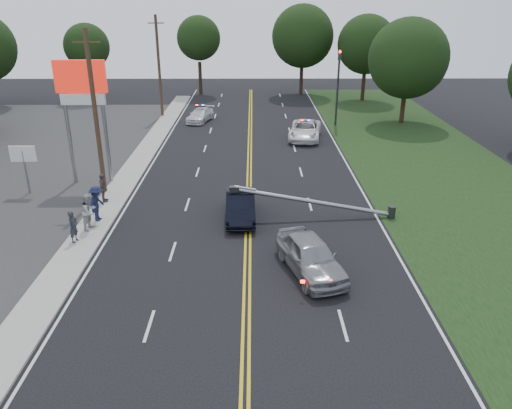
{
  "coord_description": "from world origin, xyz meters",
  "views": [
    {
      "loc": [
        0.28,
        -17.77,
        11.61
      ],
      "look_at": [
        0.42,
        5.92,
        1.7
      ],
      "focal_mm": 35.0,
      "sensor_mm": 36.0,
      "label": 1
    }
  ],
  "objects_px": {
    "small_sign": "(24,158)",
    "crashed_sedan": "(240,206)",
    "pylon_sign": "(82,93)",
    "bystander_a": "(73,227)",
    "waiting_sedan": "(311,256)",
    "emergency_b": "(200,115)",
    "utility_pole_far": "(159,66)",
    "traffic_signal": "(338,81)",
    "bystander_c": "(97,203)",
    "bystander_b": "(89,212)",
    "bystander_d": "(103,188)",
    "emergency_a": "(305,130)",
    "fallen_streetlight": "(323,203)",
    "utility_pole_mid": "(95,114)"
  },
  "relations": [
    {
      "from": "waiting_sedan",
      "to": "bystander_a",
      "type": "relative_size",
      "value": 2.95
    },
    {
      "from": "crashed_sedan",
      "to": "waiting_sedan",
      "type": "xyz_separation_m",
      "value": [
        3.3,
        -6.01,
        0.09
      ]
    },
    {
      "from": "emergency_a",
      "to": "bystander_d",
      "type": "distance_m",
      "value": 20.06
    },
    {
      "from": "utility_pole_far",
      "to": "waiting_sedan",
      "type": "distance_m",
      "value": 34.47
    },
    {
      "from": "fallen_streetlight",
      "to": "utility_pole_far",
      "type": "height_order",
      "value": "utility_pole_far"
    },
    {
      "from": "bystander_a",
      "to": "emergency_b",
      "type": "bearing_deg",
      "value": 5.83
    },
    {
      "from": "pylon_sign",
      "to": "traffic_signal",
      "type": "xyz_separation_m",
      "value": [
        18.8,
        16.0,
        -1.79
      ]
    },
    {
      "from": "traffic_signal",
      "to": "crashed_sedan",
      "type": "bearing_deg",
      "value": -111.67
    },
    {
      "from": "fallen_streetlight",
      "to": "emergency_a",
      "type": "xyz_separation_m",
      "value": [
        0.65,
        17.0,
        -0.14
      ]
    },
    {
      "from": "waiting_sedan",
      "to": "crashed_sedan",
      "type": "bearing_deg",
      "value": 101.59
    },
    {
      "from": "pylon_sign",
      "to": "bystander_d",
      "type": "xyz_separation_m",
      "value": [
        1.76,
        -3.77,
        -5.0
      ]
    },
    {
      "from": "traffic_signal",
      "to": "fallen_streetlight",
      "type": "height_order",
      "value": "traffic_signal"
    },
    {
      "from": "traffic_signal",
      "to": "small_sign",
      "type": "bearing_deg",
      "value": -141.1
    },
    {
      "from": "emergency_b",
      "to": "utility_pole_far",
      "type": "bearing_deg",
      "value": 166.01
    },
    {
      "from": "traffic_signal",
      "to": "utility_pole_mid",
      "type": "distance_m",
      "value": 25.12
    },
    {
      "from": "waiting_sedan",
      "to": "emergency_a",
      "type": "xyz_separation_m",
      "value": [
        1.98,
        23.01,
        -0.05
      ]
    },
    {
      "from": "bystander_b",
      "to": "crashed_sedan",
      "type": "bearing_deg",
      "value": -60.91
    },
    {
      "from": "small_sign",
      "to": "bystander_c",
      "type": "height_order",
      "value": "small_sign"
    },
    {
      "from": "bystander_b",
      "to": "bystander_d",
      "type": "bearing_deg",
      "value": 23.21
    },
    {
      "from": "emergency_a",
      "to": "bystander_c",
      "type": "distance_m",
      "value": 21.87
    },
    {
      "from": "fallen_streetlight",
      "to": "bystander_c",
      "type": "relative_size",
      "value": 4.69
    },
    {
      "from": "emergency_a",
      "to": "bystander_b",
      "type": "distance_m",
      "value": 22.8
    },
    {
      "from": "emergency_a",
      "to": "bystander_a",
      "type": "distance_m",
      "value": 24.26
    },
    {
      "from": "fallen_streetlight",
      "to": "utility_pole_mid",
      "type": "relative_size",
      "value": 0.94
    },
    {
      "from": "fallen_streetlight",
      "to": "crashed_sedan",
      "type": "bearing_deg",
      "value": 179.98
    },
    {
      "from": "emergency_a",
      "to": "bystander_c",
      "type": "relative_size",
      "value": 2.81
    },
    {
      "from": "traffic_signal",
      "to": "bystander_b",
      "type": "xyz_separation_m",
      "value": [
        -16.68,
        -23.58,
        -3.1
      ]
    },
    {
      "from": "bystander_c",
      "to": "emergency_a",
      "type": "bearing_deg",
      "value": -28.2
    },
    {
      "from": "crashed_sedan",
      "to": "traffic_signal",
      "type": "bearing_deg",
      "value": 66.4
    },
    {
      "from": "utility_pole_far",
      "to": "waiting_sedan",
      "type": "bearing_deg",
      "value": -69.36
    },
    {
      "from": "utility_pole_far",
      "to": "crashed_sedan",
      "type": "distance_m",
      "value": 27.77
    },
    {
      "from": "pylon_sign",
      "to": "bystander_a",
      "type": "relative_size",
      "value": 4.82
    },
    {
      "from": "pylon_sign",
      "to": "utility_pole_far",
      "type": "distance_m",
      "value": 20.06
    },
    {
      "from": "utility_pole_far",
      "to": "emergency_b",
      "type": "distance_m",
      "value": 6.54
    },
    {
      "from": "fallen_streetlight",
      "to": "waiting_sedan",
      "type": "height_order",
      "value": "fallen_streetlight"
    },
    {
      "from": "bystander_c",
      "to": "waiting_sedan",
      "type": "bearing_deg",
      "value": -107.6
    },
    {
      "from": "small_sign",
      "to": "crashed_sedan",
      "type": "relative_size",
      "value": 0.68
    },
    {
      "from": "bystander_d",
      "to": "bystander_c",
      "type": "bearing_deg",
      "value": -177.13
    },
    {
      "from": "pylon_sign",
      "to": "small_sign",
      "type": "xyz_separation_m",
      "value": [
        -3.5,
        -2.0,
        -3.66
      ]
    },
    {
      "from": "utility_pole_far",
      "to": "emergency_a",
      "type": "bearing_deg",
      "value": -32.66
    },
    {
      "from": "pylon_sign",
      "to": "bystander_c",
      "type": "bearing_deg",
      "value": -71.3
    },
    {
      "from": "fallen_streetlight",
      "to": "bystander_a",
      "type": "bearing_deg",
      "value": -166.53
    },
    {
      "from": "pylon_sign",
      "to": "utility_pole_far",
      "type": "bearing_deg",
      "value": 86.28
    },
    {
      "from": "bystander_b",
      "to": "bystander_c",
      "type": "distance_m",
      "value": 1.1
    },
    {
      "from": "emergency_b",
      "to": "traffic_signal",
      "type": "bearing_deg",
      "value": 7.71
    },
    {
      "from": "pylon_sign",
      "to": "waiting_sedan",
      "type": "distance_m",
      "value": 18.69
    },
    {
      "from": "crashed_sedan",
      "to": "bystander_d",
      "type": "bearing_deg",
      "value": 163.02
    },
    {
      "from": "utility_pole_far",
      "to": "bystander_d",
      "type": "relative_size",
      "value": 5.67
    },
    {
      "from": "crashed_sedan",
      "to": "bystander_b",
      "type": "bearing_deg",
      "value": -170.66
    },
    {
      "from": "fallen_streetlight",
      "to": "emergency_a",
      "type": "relative_size",
      "value": 1.67
    }
  ]
}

